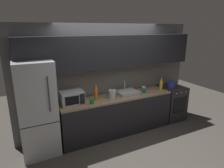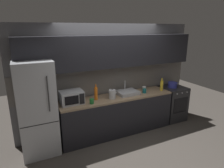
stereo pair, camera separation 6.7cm
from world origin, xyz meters
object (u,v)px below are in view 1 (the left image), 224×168
(refrigerator, at_px, (37,109))
(wine_bottle_orange, at_px, (96,93))
(wine_bottle_yellow, at_px, (161,85))
(mug_white, at_px, (144,89))
(kettle, at_px, (112,94))
(mug_green, at_px, (92,101))
(oven_range, at_px, (171,103))
(microwave, at_px, (72,98))
(mug_teal, at_px, (144,91))
(cooking_pot, at_px, (172,84))

(refrigerator, bearing_deg, wine_bottle_orange, 0.98)
(wine_bottle_yellow, distance_m, mug_white, 0.44)
(refrigerator, xyz_separation_m, wine_bottle_yellow, (2.91, -0.08, 0.11))
(kettle, distance_m, mug_green, 0.53)
(oven_range, xyz_separation_m, mug_green, (-2.35, -0.16, 0.50))
(kettle, relative_size, wine_bottle_orange, 0.65)
(microwave, distance_m, mug_green, 0.42)
(wine_bottle_yellow, distance_m, mug_teal, 0.50)
(mug_teal, bearing_deg, oven_range, 3.82)
(kettle, xyz_separation_m, mug_green, (-0.52, -0.10, -0.05))
(wine_bottle_yellow, xyz_separation_m, cooking_pot, (0.43, 0.08, -0.06))
(wine_bottle_yellow, bearing_deg, cooking_pot, 10.91)
(microwave, relative_size, wine_bottle_yellow, 1.46)
(wine_bottle_orange, relative_size, mug_green, 3.38)
(refrigerator, height_order, wine_bottle_orange, refrigerator)
(mug_teal, bearing_deg, kettle, -179.79)
(microwave, xyz_separation_m, cooking_pot, (2.67, -0.02, -0.07))
(mug_green, xyz_separation_m, cooking_pot, (2.30, 0.17, 0.02))
(wine_bottle_yellow, height_order, cooking_pot, wine_bottle_yellow)
(mug_green, bearing_deg, wine_bottle_orange, 47.73)
(wine_bottle_yellow, relative_size, cooking_pot, 1.31)
(mug_white, distance_m, mug_green, 1.48)
(oven_range, xyz_separation_m, wine_bottle_orange, (-2.18, 0.02, 0.59))
(mug_green, bearing_deg, mug_teal, 4.09)
(microwave, xyz_separation_m, wine_bottle_yellow, (2.23, -0.10, -0.01))
(kettle, xyz_separation_m, cooking_pot, (1.79, 0.07, -0.03))
(microwave, bearing_deg, mug_white, 1.74)
(wine_bottle_yellow, relative_size, mug_white, 2.88)
(cooking_pot, bearing_deg, refrigerator, -180.00)
(microwave, height_order, kettle, microwave)
(wine_bottle_orange, xyz_separation_m, cooking_pot, (2.13, -0.02, -0.07))
(wine_bottle_yellow, height_order, mug_teal, wine_bottle_yellow)
(microwave, bearing_deg, wine_bottle_orange, 0.25)
(refrigerator, xyz_separation_m, mug_teal, (2.42, -0.07, 0.03))
(refrigerator, bearing_deg, wine_bottle_yellow, -1.64)
(mug_teal, relative_size, mug_green, 1.06)
(refrigerator, relative_size, wine_bottle_yellow, 5.85)
(wine_bottle_yellow, bearing_deg, microwave, 177.40)
(microwave, distance_m, kettle, 0.88)
(kettle, distance_m, mug_teal, 0.86)
(kettle, bearing_deg, cooking_pot, 2.24)
(oven_range, xyz_separation_m, wine_bottle_yellow, (-0.48, -0.08, 0.58))
(mug_teal, bearing_deg, refrigerator, 178.42)
(oven_range, distance_m, wine_bottle_yellow, 0.76)
(mug_teal, height_order, mug_green, mug_teal)
(microwave, xyz_separation_m, mug_green, (0.36, -0.18, -0.08))
(refrigerator, bearing_deg, mug_green, -8.98)
(refrigerator, bearing_deg, oven_range, -0.02)
(microwave, bearing_deg, kettle, -5.73)
(refrigerator, distance_m, kettle, 1.56)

